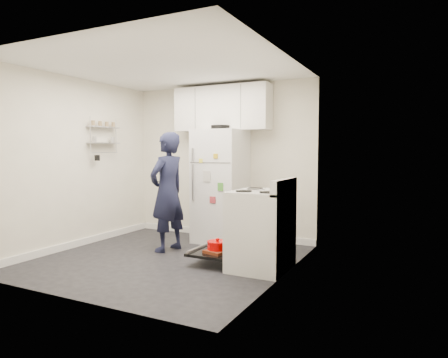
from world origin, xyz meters
The scene contains 7 objects.
room centered at (-0.03, 0.03, 1.21)m, with size 3.21×3.21×2.51m.
electric_range centered at (1.26, 0.15, 0.47)m, with size 0.66×0.76×1.10m.
open_oven_door centered at (0.69, 0.12, 0.18)m, with size 0.55×0.70×0.21m.
refrigerator centered at (0.16, 1.25, 0.88)m, with size 0.72×0.74×1.82m.
upper_cabinets centered at (0.10, 1.43, 2.10)m, with size 1.60×0.33×0.70m, color silver.
wall_shelf_rack centered at (-1.52, 0.49, 1.68)m, with size 0.14×0.60×0.61m.
person centered at (-0.24, 0.39, 0.85)m, with size 0.62×0.40×1.69m, color #161831.
Camera 1 is at (3.00, -4.29, 1.42)m, focal length 32.00 mm.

